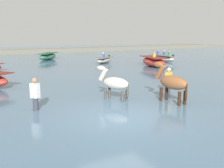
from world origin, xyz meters
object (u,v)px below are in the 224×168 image
(boat_near_starboard, at_px, (163,58))
(person_spectator_far, at_px, (35,98))
(horse_trailing_chestnut, at_px, (172,83))
(boat_mid_channel, at_px, (48,56))
(boat_distant_west, at_px, (153,62))
(horse_lead_pinto, at_px, (114,84))
(boat_far_offshore, at_px, (104,60))
(person_wading_close, at_px, (168,83))

(boat_near_starboard, height_order, person_spectator_far, person_spectator_far)
(horse_trailing_chestnut, height_order, boat_near_starboard, horse_trailing_chestnut)
(boat_mid_channel, height_order, person_spectator_far, person_spectator_far)
(horse_trailing_chestnut, xyz_separation_m, boat_near_starboard, (10.85, 13.35, -0.46))
(boat_mid_channel, distance_m, boat_distant_west, 12.27)
(horse_lead_pinto, relative_size, person_spectator_far, 1.12)
(boat_far_offshore, xyz_separation_m, boat_near_starboard, (5.89, -1.73, 0.06))
(horse_trailing_chestnut, bearing_deg, boat_distant_west, 54.90)
(boat_distant_west, relative_size, boat_near_starboard, 1.26)
(horse_lead_pinto, distance_m, horse_trailing_chestnut, 2.40)
(horse_lead_pinto, height_order, boat_distant_west, horse_lead_pinto)
(horse_lead_pinto, xyz_separation_m, person_spectator_far, (-3.38, 0.01, -0.21))
(boat_far_offshore, relative_size, boat_distant_west, 0.69)
(boat_far_offshore, height_order, boat_near_starboard, boat_near_starboard)
(boat_far_offshore, xyz_separation_m, person_wading_close, (-3.87, -13.65, 0.20))
(horse_trailing_chestnut, distance_m, person_wading_close, 1.83)
(person_wading_close, bearing_deg, boat_distant_west, 55.29)
(horse_trailing_chestnut, height_order, boat_distant_west, horse_trailing_chestnut)
(horse_trailing_chestnut, xyz_separation_m, person_spectator_far, (-5.19, 1.57, -0.32))
(boat_near_starboard, bearing_deg, person_spectator_far, -143.71)
(boat_near_starboard, xyz_separation_m, person_wading_close, (-9.76, -11.93, 0.14))
(horse_lead_pinto, distance_m, boat_far_offshore, 15.13)
(boat_far_offshore, bearing_deg, horse_trailing_chestnut, -108.23)
(horse_lead_pinto, distance_m, person_wading_close, 2.92)
(boat_far_offshore, relative_size, person_spectator_far, 1.66)
(horse_lead_pinto, height_order, person_wading_close, horse_lead_pinto)
(horse_lead_pinto, height_order, boat_near_starboard, horse_lead_pinto)
(horse_trailing_chestnut, relative_size, boat_distant_west, 0.51)
(person_spectator_far, bearing_deg, boat_far_offshore, 53.06)
(horse_trailing_chestnut, distance_m, boat_distant_west, 12.79)
(boat_mid_channel, height_order, boat_far_offshore, boat_far_offshore)
(horse_trailing_chestnut, bearing_deg, person_spectator_far, 163.18)
(boat_near_starboard, distance_m, person_spectator_far, 19.91)
(boat_near_starboard, xyz_separation_m, person_spectator_far, (-16.05, -11.78, 0.14))
(boat_mid_channel, height_order, person_wading_close, person_wading_close)
(boat_far_offshore, distance_m, boat_distant_west, 5.20)
(boat_mid_channel, distance_m, boat_far_offshore, 7.08)
(horse_lead_pinto, relative_size, person_wading_close, 1.12)
(horse_lead_pinto, relative_size, horse_trailing_chestnut, 0.91)
(horse_trailing_chestnut, bearing_deg, boat_far_offshore, 71.77)
(horse_trailing_chestnut, bearing_deg, boat_near_starboard, 50.90)
(boat_near_starboard, bearing_deg, boat_distant_west, -140.46)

